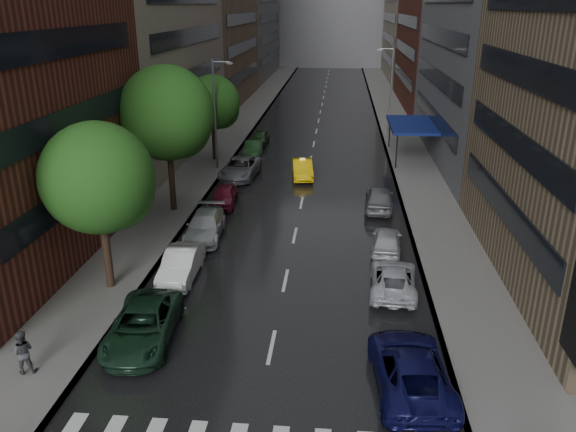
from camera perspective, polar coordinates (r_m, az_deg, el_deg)
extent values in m
plane|color=gray|center=(20.74, -3.08, -19.32)|extent=(220.00, 220.00, 0.00)
cube|color=black|center=(67.06, 3.06, 9.31)|extent=(14.00, 140.00, 0.01)
cube|color=gray|center=(67.98, -4.64, 9.49)|extent=(4.00, 140.00, 0.15)
cube|color=gray|center=(67.31, 10.84, 9.08)|extent=(4.00, 140.00, 0.15)
cube|color=#937A5B|center=(81.60, -7.54, 19.00)|extent=(8.00, 28.00, 22.00)
cube|color=slate|center=(53.17, 19.89, 18.20)|extent=(8.00, 28.00, 24.00)
cylinder|color=#382619|center=(28.68, -17.99, -2.92)|extent=(0.40, 0.40, 4.62)
sphere|color=#1E5116|center=(27.54, -18.78, 3.69)|extent=(5.28, 5.28, 5.28)
cylinder|color=#382619|center=(38.45, -11.77, 4.27)|extent=(0.40, 0.40, 5.38)
sphere|color=#1E5116|center=(37.53, -12.22, 10.18)|extent=(6.15, 6.15, 6.15)
cylinder|color=#382619|center=(51.01, -7.51, 7.89)|extent=(0.40, 0.40, 4.19)
sphere|color=#1E5116|center=(50.41, -7.68, 11.37)|extent=(4.78, 4.78, 4.78)
imported|color=yellow|center=(45.78, 1.47, 4.81)|extent=(2.10, 4.61, 1.47)
imported|color=#173321|center=(24.62, -14.51, -10.67)|extent=(3.00, 5.74, 1.54)
imported|color=white|center=(29.54, -10.82, -4.85)|extent=(1.68, 4.59, 1.50)
imported|color=#9A9FA3|center=(34.36, -8.41, -0.96)|extent=(2.40, 5.25, 1.49)
imported|color=maroon|center=(39.67, -6.51, 2.06)|extent=(1.95, 4.18, 1.38)
imported|color=slate|center=(45.93, -4.86, 4.87)|extent=(3.06, 5.88, 1.58)
imported|color=#1D3F1D|center=(52.47, -3.58, 6.83)|extent=(1.68, 4.33, 1.41)
imported|color=#1F3F1D|center=(56.95, -2.87, 7.94)|extent=(1.64, 4.03, 1.37)
imported|color=#0E0F43|center=(21.79, 12.34, -14.93)|extent=(3.07, 5.93, 1.60)
imported|color=silver|center=(28.25, 10.65, -6.28)|extent=(2.53, 4.90, 1.32)
imported|color=silver|center=(32.46, 9.98, -2.49)|extent=(2.00, 4.19, 1.38)
imported|color=slate|center=(39.09, 9.24, 1.81)|extent=(2.16, 4.81, 1.61)
imported|color=#414145|center=(23.97, -25.38, -12.38)|extent=(1.04, 0.92, 1.78)
imported|color=black|center=(23.58, -25.67, -10.82)|extent=(0.96, 0.98, 0.88)
cylinder|color=gray|center=(47.62, -7.44, 10.11)|extent=(0.18, 0.18, 9.00)
cube|color=gray|center=(46.74, -5.95, 15.18)|extent=(0.50, 0.22, 0.16)
cylinder|color=gray|center=(61.52, 10.39, 12.36)|extent=(0.18, 0.18, 9.00)
cube|color=gray|center=(60.96, 9.29, 16.32)|extent=(0.50, 0.22, 0.16)
cube|color=navy|center=(52.09, 12.48, 9.04)|extent=(4.00, 8.00, 0.25)
cylinder|color=black|center=(48.55, 10.97, 6.49)|extent=(0.12, 0.12, 3.00)
cylinder|color=black|center=(55.93, 10.28, 8.41)|extent=(0.12, 0.12, 3.00)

